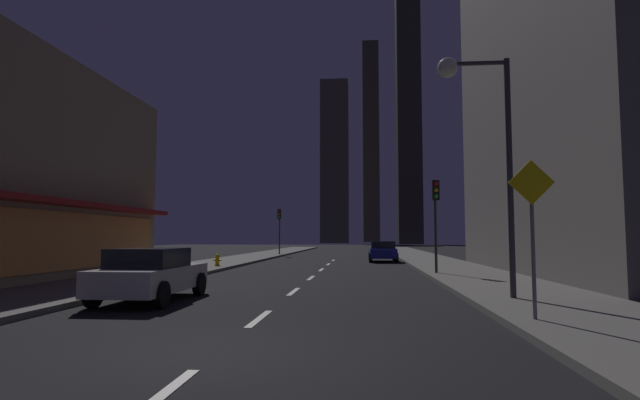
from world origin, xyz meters
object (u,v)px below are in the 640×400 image
(car_parked_far, at_px, (383,251))
(pedestrian_crossing_sign, at_px, (532,224))
(traffic_light_near_right, at_px, (436,205))
(traffic_light_far_left, at_px, (279,221))
(fire_hydrant_far_left, at_px, (217,260))
(street_lamp_right, at_px, (477,116))
(car_parked_near, at_px, (151,274))

(car_parked_far, bearing_deg, pedestrian_crossing_sign, -85.41)
(traffic_light_near_right, relative_size, traffic_light_far_left, 1.00)
(traffic_light_far_left, bearing_deg, fire_hydrant_far_left, -91.28)
(car_parked_far, distance_m, pedestrian_crossing_sign, 25.02)
(traffic_light_far_left, relative_size, street_lamp_right, 0.64)
(car_parked_near, xyz_separation_m, car_parked_far, (7.20, 21.87, 0.00))
(fire_hydrant_far_left, bearing_deg, car_parked_far, 40.50)
(car_parked_near, height_order, pedestrian_crossing_sign, pedestrian_crossing_sign)
(car_parked_far, relative_size, street_lamp_right, 0.64)
(car_parked_far, bearing_deg, traffic_light_near_right, -81.43)
(street_lamp_right, height_order, pedestrian_crossing_sign, street_lamp_right)
(street_lamp_right, bearing_deg, car_parked_near, -177.40)
(traffic_light_far_left, height_order, street_lamp_right, street_lamp_right)
(traffic_light_far_left, bearing_deg, street_lamp_right, -70.78)
(car_parked_near, bearing_deg, traffic_light_near_right, 45.52)
(traffic_light_far_left, distance_m, pedestrian_crossing_sign, 36.41)
(car_parked_near, distance_m, street_lamp_right, 9.98)
(car_parked_far, relative_size, traffic_light_far_left, 1.01)
(car_parked_far, distance_m, traffic_light_far_left, 13.56)
(traffic_light_near_right, bearing_deg, fire_hydrant_far_left, 158.49)
(car_parked_near, relative_size, street_lamp_right, 0.64)
(street_lamp_right, bearing_deg, car_parked_far, 94.74)
(pedestrian_crossing_sign, bearing_deg, street_lamp_right, 93.66)
(fire_hydrant_far_left, bearing_deg, pedestrian_crossing_sign, -55.60)
(car_parked_near, height_order, traffic_light_near_right, traffic_light_near_right)
(traffic_light_near_right, bearing_deg, car_parked_far, 98.57)
(traffic_light_near_right, height_order, pedestrian_crossing_sign, traffic_light_near_right)
(car_parked_far, distance_m, fire_hydrant_far_left, 12.50)
(fire_hydrant_far_left, distance_m, traffic_light_near_right, 12.56)
(car_parked_far, height_order, street_lamp_right, street_lamp_right)
(traffic_light_near_right, relative_size, pedestrian_crossing_sign, 1.33)
(traffic_light_near_right, bearing_deg, pedestrian_crossing_sign, -89.53)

